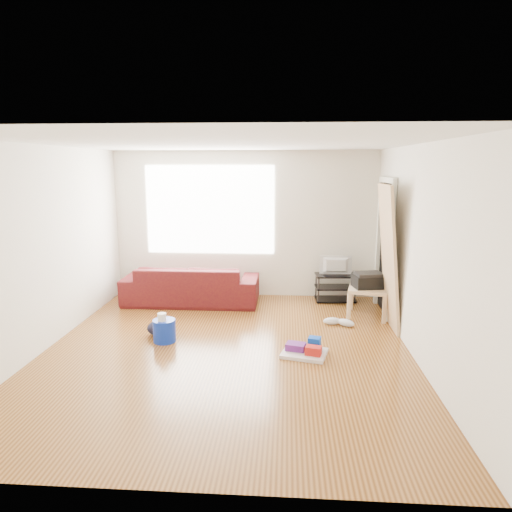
# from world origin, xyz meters

# --- Properties ---
(room) EXTENTS (4.51, 5.01, 2.51)m
(room) POSITION_xyz_m (0.07, 0.15, 1.25)
(room) COLOR #5D3110
(room) RESTS_ON ground
(sofa) EXTENTS (2.20, 0.86, 0.64)m
(sofa) POSITION_xyz_m (-0.84, 1.95, 0.00)
(sofa) COLOR #3E0A13
(sofa) RESTS_ON ground
(tv_stand) EXTENTS (0.69, 0.43, 0.46)m
(tv_stand) POSITION_xyz_m (1.55, 2.22, 0.24)
(tv_stand) COLOR black
(tv_stand) RESTS_ON ground
(tv) EXTENTS (0.54, 0.07, 0.31)m
(tv) POSITION_xyz_m (1.55, 2.22, 0.61)
(tv) COLOR black
(tv) RESTS_ON tv_stand
(side_table) EXTENTS (0.66, 0.66, 0.45)m
(side_table) POSITION_xyz_m (1.95, 1.44, 0.38)
(side_table) COLOR tan
(side_table) RESTS_ON ground
(printer) EXTENTS (0.49, 0.41, 0.23)m
(printer) POSITION_xyz_m (1.95, 1.44, 0.56)
(printer) COLOR black
(printer) RESTS_ON side_table
(bucket) EXTENTS (0.35, 0.35, 0.29)m
(bucket) POSITION_xyz_m (-0.85, 0.24, 0.00)
(bucket) COLOR #0C2AB1
(bucket) RESTS_ON ground
(toilet_paper) EXTENTS (0.11, 0.11, 0.10)m
(toilet_paper) POSITION_xyz_m (-0.86, 0.20, 0.20)
(toilet_paper) COLOR white
(toilet_paper) RESTS_ON bucket
(cleaning_tray) EXTENTS (0.61, 0.53, 0.19)m
(cleaning_tray) POSITION_xyz_m (0.97, -0.05, 0.06)
(cleaning_tray) COLOR silver
(cleaning_tray) RESTS_ON ground
(backpack) EXTENTS (0.44, 0.40, 0.20)m
(backpack) POSITION_xyz_m (-0.96, 0.47, 0.00)
(backpack) COLOR black
(backpack) RESTS_ON ground
(sneakers) EXTENTS (0.46, 0.23, 0.10)m
(sneakers) POSITION_xyz_m (1.48, 1.00, 0.05)
(sneakers) COLOR silver
(sneakers) RESTS_ON ground
(door_panel) EXTENTS (0.25, 0.81, 2.01)m
(door_panel) POSITION_xyz_m (2.13, 0.99, 0.00)
(door_panel) COLOR tan
(door_panel) RESTS_ON ground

